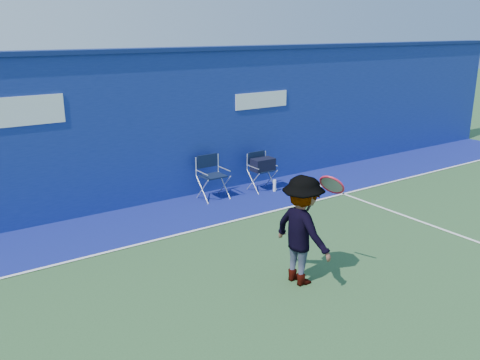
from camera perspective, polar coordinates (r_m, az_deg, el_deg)
ground at (r=6.28m, az=3.03°, el=-16.67°), size 80.00×80.00×0.00m
stadium_wall at (r=10.06m, az=-15.10°, el=5.25°), size 24.00×0.50×3.08m
out_of_bounds_strip at (r=9.50m, az=-12.13°, el=-4.96°), size 24.00×1.80×0.01m
court_lines at (r=6.68m, az=-0.18°, el=-14.26°), size 24.00×12.00×0.01m
directors_chair_left at (r=10.65m, az=-3.05°, el=-0.61°), size 0.54×0.49×0.91m
directors_chair_right at (r=11.18m, az=2.49°, el=0.59°), size 0.50×0.45×0.83m
water_bottle at (r=11.15m, az=3.90°, el=-0.64°), size 0.07×0.07×0.27m
tennis_player at (r=7.07m, az=7.01°, el=-5.59°), size 0.88×1.03×1.56m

